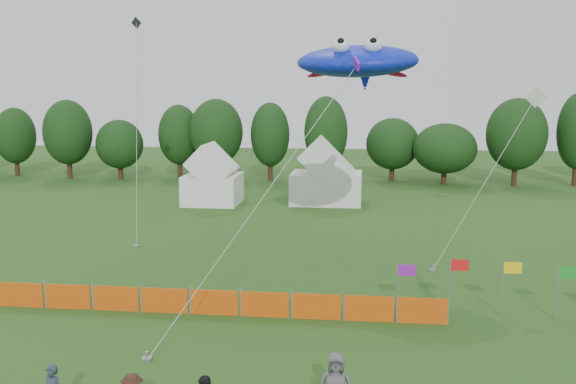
# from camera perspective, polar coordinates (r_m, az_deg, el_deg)

# --- Properties ---
(treeline) EXTENTS (104.57, 8.78, 8.36)m
(treeline) POSITION_cam_1_polar(r_m,az_deg,el_deg) (60.90, 5.88, 4.77)
(treeline) COLOR #382314
(treeline) RESTS_ON ground
(tent_left) EXTENTS (4.20, 4.20, 3.71)m
(tent_left) POSITION_cam_1_polar(r_m,az_deg,el_deg) (49.68, -6.72, 1.10)
(tent_left) COLOR white
(tent_left) RESTS_ON ground
(tent_right) EXTENTS (5.50, 4.40, 3.88)m
(tent_right) POSITION_cam_1_polar(r_m,az_deg,el_deg) (49.72, 3.44, 1.26)
(tent_right) COLOR white
(tent_right) RESTS_ON ground
(barrier_fence) EXTENTS (17.90, 0.06, 1.00)m
(barrier_fence) POSITION_cam_1_polar(r_m,az_deg,el_deg) (25.54, -6.60, -9.73)
(barrier_fence) COLOR #CD4C0B
(barrier_fence) RESTS_ON ground
(flag_row) EXTENTS (10.73, 0.51, 2.23)m
(flag_row) POSITION_cam_1_polar(r_m,az_deg,el_deg) (26.54, 20.97, -7.53)
(flag_row) COLOR gray
(flag_row) RESTS_ON ground
(stingray_kite) EXTENTS (10.00, 20.59, 11.14)m
(stingray_kite) POSITION_cam_1_polar(r_m,az_deg,el_deg) (32.06, 6.23, 11.41)
(stingray_kite) COLOR #1028ED
(stingray_kite) RESTS_ON ground
(small_kite_white) EXTENTS (7.03, 7.81, 8.95)m
(small_kite_white) POSITION_cam_1_polar(r_m,az_deg,el_deg) (37.16, 19.16, 4.43)
(small_kite_white) COLOR silver
(small_kite_white) RESTS_ON ground
(small_kite_dark) EXTENTS (2.99, 8.34, 13.45)m
(small_kite_dark) POSITION_cam_1_polar(r_m,az_deg,el_deg) (40.67, -13.32, 6.56)
(small_kite_dark) COLOR black
(small_kite_dark) RESTS_ON ground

